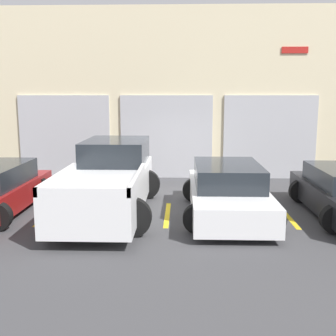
# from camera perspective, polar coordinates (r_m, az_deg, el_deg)

# --- Properties ---
(ground_plane) EXTENTS (28.00, 28.00, 0.00)m
(ground_plane) POSITION_cam_1_polar(r_m,az_deg,el_deg) (12.38, 0.21, -3.95)
(ground_plane) COLOR #3D3D3F
(shophouse_building) EXTENTS (15.28, 0.68, 6.00)m
(shophouse_building) POSITION_cam_1_polar(r_m,az_deg,el_deg) (15.31, 0.55, 9.80)
(shophouse_building) COLOR beige
(shophouse_building) RESTS_ON ground
(pickup_truck) EXTENTS (2.44, 5.34, 1.73)m
(pickup_truck) POSITION_cam_1_polar(r_m,az_deg,el_deg) (10.86, -7.92, -1.60)
(pickup_truck) COLOR white
(pickup_truck) RESTS_ON ground
(sedan_white) EXTENTS (2.22, 4.46, 1.28)m
(sedan_white) POSITION_cam_1_polar(r_m,az_deg,el_deg) (10.54, 8.05, -3.16)
(sedan_white) COLOR white
(sedan_white) RESTS_ON ground
(parking_stripe_left) EXTENTS (0.12, 2.20, 0.01)m
(parking_stripe_left) POSITION_cam_1_polar(r_m,az_deg,el_deg) (11.11, -15.73, -5.93)
(parking_stripe_left) COLOR gold
(parking_stripe_left) RESTS_ON ground
(parking_stripe_centre) EXTENTS (0.12, 2.20, 0.01)m
(parking_stripe_centre) POSITION_cam_1_polar(r_m,az_deg,el_deg) (10.60, -0.09, -6.31)
(parking_stripe_centre) COLOR gold
(parking_stripe_centre) RESTS_ON ground
(parking_stripe_right) EXTENTS (0.12, 2.20, 0.01)m
(parking_stripe_right) POSITION_cam_1_polar(r_m,az_deg,el_deg) (10.92, 15.84, -6.22)
(parking_stripe_right) COLOR gold
(parking_stripe_right) RESTS_ON ground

